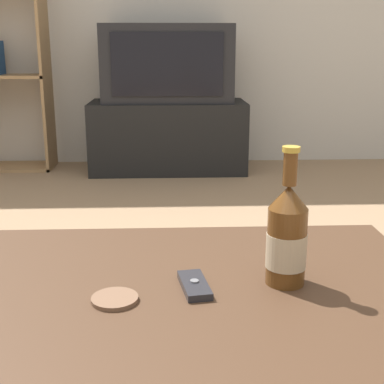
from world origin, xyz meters
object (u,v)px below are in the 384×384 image
(tv_stand, at_px, (168,136))
(television, at_px, (167,64))
(cell_phone, at_px, (194,285))
(bookshelf, at_px, (5,73))
(beer_bottle, at_px, (287,237))

(tv_stand, xyz_separation_m, television, (0.00, -0.00, 0.49))
(television, relative_size, cell_phone, 7.17)
(television, relative_size, bookshelf, 0.67)
(bookshelf, relative_size, cell_phone, 10.68)
(tv_stand, distance_m, television, 0.49)
(television, height_order, bookshelf, bookshelf)
(cell_phone, bearing_deg, beer_bottle, -2.89)
(beer_bottle, height_order, cell_phone, beer_bottle)
(cell_phone, bearing_deg, tv_stand, 82.12)
(tv_stand, relative_size, cell_phone, 8.77)
(television, bearing_deg, tv_stand, 90.00)
(bookshelf, bearing_deg, beer_bottle, -64.72)
(beer_bottle, bearing_deg, cell_phone, -173.95)
(bookshelf, relative_size, beer_bottle, 4.79)
(bookshelf, distance_m, cell_phone, 3.05)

